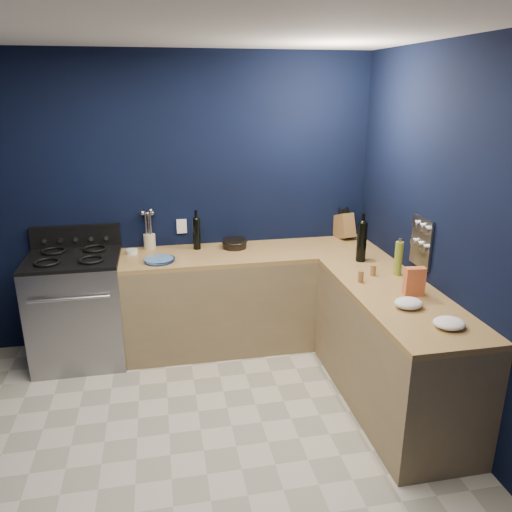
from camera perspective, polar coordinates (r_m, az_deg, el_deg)
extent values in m
cube|color=#BBB5A3|center=(3.62, -5.91, -21.14)|extent=(3.50, 3.50, 0.02)
cube|color=silver|center=(2.80, -7.85, 24.88)|extent=(3.50, 3.50, 0.02)
cube|color=black|center=(4.65, -8.53, 6.03)|extent=(3.50, 0.02, 2.60)
cube|color=black|center=(3.54, 22.96, 0.73)|extent=(0.02, 3.50, 2.60)
cube|color=black|center=(1.44, -0.39, -25.29)|extent=(3.50, 0.02, 2.60)
cube|color=olive|center=(4.68, -0.43, -4.92)|extent=(2.30, 0.63, 0.86)
cube|color=brown|center=(4.51, -0.44, 0.33)|extent=(2.30, 0.63, 0.04)
cube|color=olive|center=(3.94, 15.05, -10.38)|extent=(0.63, 1.67, 0.86)
cube|color=brown|center=(3.75, 15.63, -4.34)|extent=(0.63, 1.67, 0.04)
cube|color=gray|center=(4.64, -19.39, -5.83)|extent=(0.76, 0.66, 0.92)
cube|color=black|center=(4.36, -19.91, -7.63)|extent=(0.59, 0.02, 0.42)
cube|color=black|center=(4.47, -20.04, -0.27)|extent=(0.76, 0.66, 0.03)
cube|color=black|center=(4.73, -19.68, 2.09)|extent=(0.76, 0.06, 0.20)
cube|color=gray|center=(4.00, 18.19, 1.47)|extent=(0.02, 0.28, 0.38)
cube|color=white|center=(4.68, -8.39, 3.35)|extent=(0.09, 0.02, 0.13)
cylinder|color=#3F5194|center=(4.30, -10.89, -0.46)|extent=(0.32, 0.32, 0.03)
cylinder|color=white|center=(4.56, -13.82, 0.48)|extent=(0.13, 0.13, 0.04)
cylinder|color=beige|center=(4.66, -11.92, 1.63)|extent=(0.13, 0.13, 0.13)
cylinder|color=black|center=(4.56, -6.71, 2.47)|extent=(0.09, 0.09, 0.28)
cylinder|color=black|center=(4.59, -2.44, 1.43)|extent=(0.28, 0.28, 0.08)
cube|color=brown|center=(4.95, 9.87, 3.35)|extent=(0.18, 0.29, 0.29)
cylinder|color=black|center=(4.29, 11.84, 1.54)|extent=(0.10, 0.10, 0.33)
cylinder|color=olive|center=(4.05, 15.79, -0.28)|extent=(0.08, 0.08, 0.27)
cylinder|color=olive|center=(3.86, 11.75, -2.28)|extent=(0.05, 0.05, 0.09)
cylinder|color=olive|center=(4.02, 13.09, -1.58)|extent=(0.05, 0.05, 0.08)
cube|color=red|center=(3.70, 17.45, -2.77)|extent=(0.14, 0.08, 0.20)
ellipsoid|color=white|center=(3.51, 16.84, -5.12)|extent=(0.23, 0.21, 0.07)
ellipsoid|color=white|center=(3.31, 20.99, -7.09)|extent=(0.20, 0.19, 0.06)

